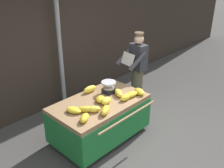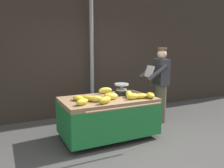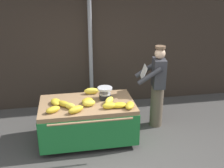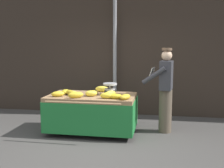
{
  "view_description": "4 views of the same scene",
  "coord_description": "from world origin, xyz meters",
  "px_view_note": "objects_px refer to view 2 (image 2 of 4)",
  "views": [
    {
      "loc": [
        -3.13,
        -2.16,
        3.12
      ],
      "look_at": [
        -0.03,
        0.79,
        1.07
      ],
      "focal_mm": 42.26,
      "sensor_mm": 36.0,
      "label": 1
    },
    {
      "loc": [
        -2.07,
        -3.0,
        1.75
      ],
      "look_at": [
        -0.18,
        0.89,
        1.03
      ],
      "focal_mm": 37.2,
      "sensor_mm": 36.0,
      "label": 2
    },
    {
      "loc": [
        -0.61,
        -3.59,
        2.86
      ],
      "look_at": [
        0.2,
        0.9,
        1.11
      ],
      "focal_mm": 42.72,
      "sensor_mm": 36.0,
      "label": 3
    },
    {
      "loc": [
        1.1,
        -4.51,
        1.78
      ],
      "look_at": [
        0.16,
        0.76,
        1.03
      ],
      "focal_mm": 44.93,
      "sensor_mm": 36.0,
      "label": 4
    }
  ],
  "objects_px": {
    "banana_bunch_4": "(82,102)",
    "vendor_person": "(160,85)",
    "banana_bunch_6": "(109,96)",
    "banana_bunch_7": "(88,98)",
    "banana_bunch_3": "(129,94)",
    "banana_bunch_2": "(141,96)",
    "weighing_scale": "(122,89)",
    "banana_bunch_1": "(105,100)",
    "banana_bunch_8": "(112,96)",
    "street_pole": "(92,53)",
    "banana_bunch_0": "(105,90)",
    "banana_bunch_5": "(79,98)",
    "banana_bunch_10": "(150,95)",
    "banana_bunch_9": "(133,96)",
    "banana_bunch_11": "(96,99)",
    "banana_cart": "(108,109)"
  },
  "relations": [
    {
      "from": "banana_bunch_3",
      "to": "banana_bunch_7",
      "type": "distance_m",
      "value": 0.82
    },
    {
      "from": "banana_bunch_5",
      "to": "banana_bunch_8",
      "type": "relative_size",
      "value": 1.22
    },
    {
      "from": "banana_bunch_2",
      "to": "banana_bunch_5",
      "type": "xyz_separation_m",
      "value": [
        -1.1,
        0.34,
        -0.0
      ]
    },
    {
      "from": "street_pole",
      "to": "banana_bunch_1",
      "type": "bearing_deg",
      "value": -104.23
    },
    {
      "from": "banana_bunch_2",
      "to": "banana_bunch_3",
      "type": "relative_size",
      "value": 1.01
    },
    {
      "from": "banana_bunch_6",
      "to": "banana_bunch_11",
      "type": "relative_size",
      "value": 1.09
    },
    {
      "from": "banana_cart",
      "to": "weighing_scale",
      "type": "distance_m",
      "value": 0.49
    },
    {
      "from": "banana_bunch_7",
      "to": "banana_bunch_0",
      "type": "bearing_deg",
      "value": 41.19
    },
    {
      "from": "banana_cart",
      "to": "banana_bunch_6",
      "type": "height_order",
      "value": "banana_bunch_6"
    },
    {
      "from": "banana_cart",
      "to": "banana_bunch_0",
      "type": "height_order",
      "value": "banana_bunch_0"
    },
    {
      "from": "weighing_scale",
      "to": "banana_bunch_5",
      "type": "relative_size",
      "value": 1.0
    },
    {
      "from": "vendor_person",
      "to": "banana_bunch_8",
      "type": "bearing_deg",
      "value": -162.8
    },
    {
      "from": "banana_cart",
      "to": "weighing_scale",
      "type": "relative_size",
      "value": 6.28
    },
    {
      "from": "banana_bunch_2",
      "to": "banana_bunch_6",
      "type": "height_order",
      "value": "banana_bunch_6"
    },
    {
      "from": "street_pole",
      "to": "banana_bunch_11",
      "type": "height_order",
      "value": "street_pole"
    },
    {
      "from": "banana_bunch_2",
      "to": "banana_bunch_11",
      "type": "xyz_separation_m",
      "value": [
        -0.85,
        0.1,
        0.01
      ]
    },
    {
      "from": "weighing_scale",
      "to": "banana_bunch_1",
      "type": "xyz_separation_m",
      "value": [
        -0.57,
        -0.48,
        -0.06
      ]
    },
    {
      "from": "banana_bunch_5",
      "to": "banana_bunch_7",
      "type": "relative_size",
      "value": 0.97
    },
    {
      "from": "banana_bunch_11",
      "to": "banana_bunch_3",
      "type": "bearing_deg",
      "value": 7.82
    },
    {
      "from": "banana_bunch_2",
      "to": "banana_bunch_10",
      "type": "xyz_separation_m",
      "value": [
        0.18,
        -0.05,
        0.0
      ]
    },
    {
      "from": "banana_bunch_0",
      "to": "banana_bunch_3",
      "type": "distance_m",
      "value": 0.57
    },
    {
      "from": "banana_bunch_1",
      "to": "banana_bunch_4",
      "type": "distance_m",
      "value": 0.39
    },
    {
      "from": "banana_bunch_8",
      "to": "street_pole",
      "type": "bearing_deg",
      "value": 82.38
    },
    {
      "from": "banana_bunch_8",
      "to": "banana_bunch_10",
      "type": "bearing_deg",
      "value": -16.32
    },
    {
      "from": "banana_bunch_4",
      "to": "banana_bunch_5",
      "type": "bearing_deg",
      "value": 82.1
    },
    {
      "from": "banana_bunch_4",
      "to": "banana_bunch_6",
      "type": "height_order",
      "value": "banana_bunch_4"
    },
    {
      "from": "banana_bunch_0",
      "to": "banana_bunch_11",
      "type": "distance_m",
      "value": 0.74
    },
    {
      "from": "banana_bunch_0",
      "to": "banana_bunch_7",
      "type": "distance_m",
      "value": 0.73
    },
    {
      "from": "banana_bunch_4",
      "to": "weighing_scale",
      "type": "bearing_deg",
      "value": 22.51
    },
    {
      "from": "banana_cart",
      "to": "banana_bunch_10",
      "type": "distance_m",
      "value": 0.84
    },
    {
      "from": "weighing_scale",
      "to": "banana_bunch_3",
      "type": "relative_size",
      "value": 1.0
    },
    {
      "from": "banana_bunch_6",
      "to": "banana_bunch_11",
      "type": "height_order",
      "value": "banana_bunch_11"
    },
    {
      "from": "banana_bunch_10",
      "to": "vendor_person",
      "type": "xyz_separation_m",
      "value": [
        0.73,
        0.65,
        0.05
      ]
    },
    {
      "from": "banana_bunch_1",
      "to": "banana_bunch_10",
      "type": "xyz_separation_m",
      "value": [
        0.94,
        0.02,
        -0.01
      ]
    },
    {
      "from": "banana_bunch_2",
      "to": "banana_bunch_8",
      "type": "xyz_separation_m",
      "value": [
        -0.52,
        0.16,
        0.01
      ]
    },
    {
      "from": "street_pole",
      "to": "banana_bunch_4",
      "type": "relative_size",
      "value": 12.1
    },
    {
      "from": "banana_bunch_2",
      "to": "banana_bunch_5",
      "type": "bearing_deg",
      "value": 162.8
    },
    {
      "from": "banana_bunch_2",
      "to": "banana_bunch_7",
      "type": "xyz_separation_m",
      "value": [
        -0.96,
        0.22,
        0.0
      ]
    },
    {
      "from": "banana_bunch_3",
      "to": "banana_bunch_2",
      "type": "bearing_deg",
      "value": -55.05
    },
    {
      "from": "banana_bunch_1",
      "to": "banana_bunch_3",
      "type": "relative_size",
      "value": 1.06
    },
    {
      "from": "banana_bunch_6",
      "to": "banana_bunch_7",
      "type": "bearing_deg",
      "value": -171.26
    },
    {
      "from": "banana_bunch_8",
      "to": "banana_bunch_0",
      "type": "bearing_deg",
      "value": 79.16
    },
    {
      "from": "banana_bunch_5",
      "to": "banana_bunch_7",
      "type": "height_order",
      "value": "banana_bunch_7"
    },
    {
      "from": "banana_bunch_8",
      "to": "banana_bunch_5",
      "type": "bearing_deg",
      "value": 162.81
    },
    {
      "from": "weighing_scale",
      "to": "banana_bunch_6",
      "type": "distance_m",
      "value": 0.37
    },
    {
      "from": "vendor_person",
      "to": "banana_bunch_9",
      "type": "bearing_deg",
      "value": -150.82
    },
    {
      "from": "banana_bunch_9",
      "to": "banana_bunch_2",
      "type": "bearing_deg",
      "value": 1.46
    },
    {
      "from": "weighing_scale",
      "to": "banana_bunch_8",
      "type": "xyz_separation_m",
      "value": [
        -0.33,
        -0.25,
        -0.06
      ]
    },
    {
      "from": "banana_bunch_4",
      "to": "vendor_person",
      "type": "bearing_deg",
      "value": 15.86
    },
    {
      "from": "weighing_scale",
      "to": "banana_bunch_4",
      "type": "relative_size",
      "value": 1.07
    }
  ]
}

